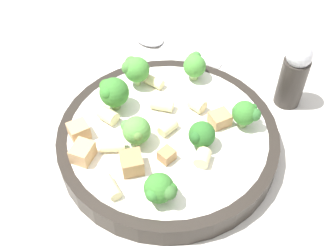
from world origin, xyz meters
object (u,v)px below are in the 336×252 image
(pasta_bowl, at_px, (168,138))
(broccoli_floret_1, at_px, (136,131))
(broccoli_floret_0, at_px, (160,189))
(rigatoni_4, at_px, (197,104))
(rigatoni_7, at_px, (112,188))
(chicken_chunk_3, at_px, (220,119))
(rigatoni_3, at_px, (163,128))
(rigatoni_5, at_px, (108,115))
(broccoli_floret_6, at_px, (195,65))
(chicken_chunk_1, at_px, (167,155))
(rigatoni_2, at_px, (154,81))
(chicken_chunk_0, at_px, (130,162))
(broccoli_floret_4, at_px, (201,135))
(broccoli_floret_5, at_px, (245,113))
(rigatoni_6, at_px, (113,147))
(broccoli_floret_2, at_px, (135,69))
(chicken_chunk_2, at_px, (83,152))
(rigatoni_0, at_px, (162,105))
(spoon, at_px, (160,43))
(pepper_shaker, at_px, (294,74))
(chicken_chunk_4, at_px, (79,131))
(rigatoni_1, at_px, (203,158))
(broccoli_floret_3, at_px, (113,92))

(pasta_bowl, relative_size, broccoli_floret_1, 7.09)
(broccoli_floret_0, bearing_deg, rigatoni_4, -72.80)
(rigatoni_7, distance_m, chicken_chunk_3, 0.16)
(rigatoni_3, bearing_deg, rigatoni_5, 19.47)
(broccoli_floret_6, height_order, chicken_chunk_1, broccoli_floret_6)
(rigatoni_2, height_order, chicken_chunk_0, chicken_chunk_0)
(broccoli_floret_4, bearing_deg, chicken_chunk_3, -89.89)
(broccoli_floret_0, distance_m, broccoli_floret_5, 0.15)
(rigatoni_5, distance_m, rigatoni_6, 0.05)
(broccoli_floret_2, xyz_separation_m, chicken_chunk_2, (-0.03, 0.14, -0.02))
(chicken_chunk_0, bearing_deg, pasta_bowl, -91.58)
(broccoli_floret_4, distance_m, chicken_chunk_2, 0.14)
(broccoli_floret_0, bearing_deg, rigatoni_5, -24.27)
(broccoli_floret_2, xyz_separation_m, chicken_chunk_0, (-0.09, 0.12, -0.02))
(rigatoni_0, height_order, rigatoni_3, same)
(rigatoni_5, relative_size, chicken_chunk_0, 0.93)
(broccoli_floret_0, xyz_separation_m, rigatoni_2, (0.12, -0.14, -0.01))
(pasta_bowl, height_order, chicken_chunk_0, chicken_chunk_0)
(broccoli_floret_4, bearing_deg, spoon, -41.79)
(chicken_chunk_2, relative_size, chicken_chunk_3, 1.10)
(pepper_shaker, bearing_deg, broccoli_floret_5, 80.46)
(rigatoni_3, distance_m, rigatoni_5, 0.07)
(rigatoni_3, height_order, spoon, rigatoni_3)
(broccoli_floret_0, bearing_deg, chicken_chunk_2, 3.88)
(broccoli_floret_6, bearing_deg, pasta_bowl, 105.95)
(rigatoni_4, bearing_deg, chicken_chunk_4, 53.25)
(rigatoni_7, distance_m, spoon, 0.31)
(broccoli_floret_6, distance_m, spoon, 0.13)
(pasta_bowl, height_order, rigatoni_5, rigatoni_5)
(broccoli_floret_5, relative_size, chicken_chunk_1, 2.13)
(broccoli_floret_5, bearing_deg, rigatoni_7, 67.89)
(broccoli_floret_1, relative_size, chicken_chunk_1, 2.24)
(rigatoni_1, bearing_deg, rigatoni_0, -25.60)
(rigatoni_3, bearing_deg, broccoli_floret_6, -76.92)
(rigatoni_1, height_order, rigatoni_4, same)
(broccoli_floret_0, relative_size, chicken_chunk_1, 2.19)
(chicken_chunk_2, height_order, spoon, chicken_chunk_2)
(broccoli_floret_1, xyz_separation_m, rigatoni_0, (0.01, -0.06, -0.01))
(rigatoni_3, height_order, chicken_chunk_4, chicken_chunk_4)
(chicken_chunk_3, bearing_deg, rigatoni_4, -6.63)
(rigatoni_7, xyz_separation_m, chicken_chunk_1, (-0.02, -0.07, 0.00))
(broccoli_floret_4, bearing_deg, broccoli_floret_1, 32.16)
(rigatoni_3, xyz_separation_m, chicken_chunk_3, (-0.05, -0.05, 0.00))
(broccoli_floret_2, height_order, chicken_chunk_4, broccoli_floret_2)
(broccoli_floret_0, bearing_deg, rigatoni_2, -50.58)
(rigatoni_4, bearing_deg, broccoli_floret_2, 4.95)
(chicken_chunk_1, height_order, chicken_chunk_4, chicken_chunk_4)
(chicken_chunk_4, bearing_deg, chicken_chunk_3, -137.24)
(pasta_bowl, height_order, broccoli_floret_1, broccoli_floret_1)
(broccoli_floret_3, distance_m, broccoli_floret_6, 0.12)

